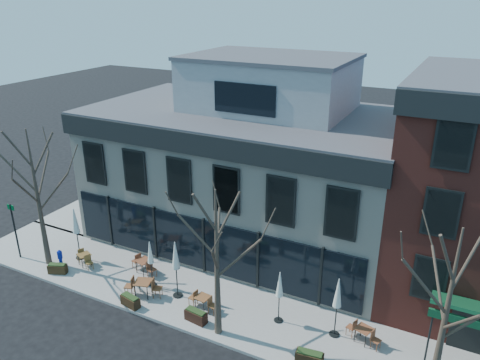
% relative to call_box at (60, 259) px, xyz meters
% --- Properties ---
extents(ground, '(120.00, 120.00, 0.00)m').
position_rel_call_box_xyz_m(ground, '(7.38, 3.31, -0.79)').
color(ground, black).
rests_on(ground, ground).
extents(sidewalk_front, '(33.50, 4.70, 0.15)m').
position_rel_call_box_xyz_m(sidewalk_front, '(10.63, 1.16, -0.72)').
color(sidewalk_front, gray).
rests_on(sidewalk_front, ground).
extents(sidewalk_side, '(4.50, 12.00, 0.15)m').
position_rel_call_box_xyz_m(sidewalk_side, '(-3.87, 9.31, -0.72)').
color(sidewalk_side, gray).
rests_on(sidewalk_side, ground).
extents(corner_building, '(18.39, 10.39, 11.10)m').
position_rel_call_box_xyz_m(corner_building, '(7.45, 8.38, 3.93)').
color(corner_building, beige).
rests_on(corner_building, ground).
extents(tree_corner, '(3.93, 3.98, 7.92)m').
position_rel_call_box_xyz_m(tree_corner, '(-1.11, 0.11, 3.45)').
color(tree_corner, '#382B21').
rests_on(tree_corner, sidewalk_front).
extents(tree_mid, '(3.50, 3.55, 7.04)m').
position_rel_call_box_xyz_m(tree_mid, '(10.39, -0.59, 3.00)').
color(tree_mid, '#382B21').
rests_on(tree_mid, sidewalk_front).
extents(tree_right, '(3.72, 3.77, 7.48)m').
position_rel_call_box_xyz_m(tree_right, '(19.39, -0.59, 3.23)').
color(tree_right, '#382B21').
rests_on(tree_right, sidewalk_front).
extents(sign_pole, '(0.50, 0.10, 3.40)m').
position_rel_call_box_xyz_m(sign_pole, '(-3.12, -0.19, 1.28)').
color(sign_pole, black).
rests_on(sign_pole, sidewalk_front).
extents(call_box, '(0.24, 0.24, 1.22)m').
position_rel_call_box_xyz_m(call_box, '(0.00, 0.00, 0.00)').
color(call_box, '#0B1C97').
rests_on(call_box, sidewalk_front).
extents(cafe_set_0, '(1.63, 0.98, 0.84)m').
position_rel_call_box_xyz_m(cafe_set_0, '(0.88, 0.90, -0.21)').
color(cafe_set_0, brown).
rests_on(cafe_set_0, sidewalk_front).
extents(cafe_set_1, '(1.87, 0.90, 0.96)m').
position_rel_call_box_xyz_m(cafe_set_1, '(4.36, 1.80, -0.15)').
color(cafe_set_1, brown).
rests_on(cafe_set_1, sidewalk_front).
extents(cafe_set_2, '(2.01, 1.12, 1.04)m').
position_rel_call_box_xyz_m(cafe_set_2, '(5.65, 0.08, -0.11)').
color(cafe_set_2, brown).
rests_on(cafe_set_2, sidewalk_front).
extents(cafe_set_3, '(1.66, 0.72, 0.86)m').
position_rel_call_box_xyz_m(cafe_set_3, '(8.89, 0.53, -0.20)').
color(cafe_set_3, brown).
rests_on(cafe_set_3, sidewalk_front).
extents(cafe_set_5, '(1.69, 0.90, 0.87)m').
position_rel_call_box_xyz_m(cafe_set_5, '(16.38, 1.77, -0.20)').
color(cafe_set_5, brown).
rests_on(cafe_set_5, sidewalk_front).
extents(umbrella_0, '(0.50, 0.50, 3.15)m').
position_rel_call_box_xyz_m(umbrella_0, '(0.06, 1.34, 1.58)').
color(umbrella_0, black).
rests_on(umbrella_0, sidewalk_front).
extents(umbrella_1, '(0.41, 0.41, 2.58)m').
position_rel_call_box_xyz_m(umbrella_1, '(5.46, 1.06, 1.18)').
color(umbrella_1, black).
rests_on(umbrella_1, sidewalk_front).
extents(umbrella_2, '(0.50, 0.50, 3.12)m').
position_rel_call_box_xyz_m(umbrella_2, '(7.19, 0.85, 1.56)').
color(umbrella_2, black).
rests_on(umbrella_2, sidewalk_front).
extents(umbrella_3, '(0.43, 0.43, 2.67)m').
position_rel_call_box_xyz_m(umbrella_3, '(12.51, 1.37, 1.24)').
color(umbrella_3, black).
rests_on(umbrella_3, sidewalk_front).
extents(umbrella_4, '(0.47, 0.47, 2.97)m').
position_rel_call_box_xyz_m(umbrella_4, '(15.13, 1.62, 1.45)').
color(umbrella_4, black).
rests_on(umbrella_4, sidewalk_front).
extents(planter_0, '(1.08, 0.75, 0.56)m').
position_rel_call_box_xyz_m(planter_0, '(0.14, -0.39, -0.37)').
color(planter_0, '#322210').
rests_on(planter_0, sidewalk_front).
extents(planter_1, '(1.10, 0.60, 0.58)m').
position_rel_call_box_xyz_m(planter_1, '(5.59, -0.89, -0.35)').
color(planter_1, '#311F10').
rests_on(planter_1, sidewalk_front).
extents(planter_2, '(1.14, 0.57, 0.61)m').
position_rel_call_box_xyz_m(planter_2, '(9.08, -0.41, -0.34)').
color(planter_2, black).
rests_on(planter_2, sidewalk_front).
extents(planter_3, '(1.19, 0.59, 0.64)m').
position_rel_call_box_xyz_m(planter_3, '(14.72, -0.61, -0.33)').
color(planter_3, '#301E10').
rests_on(planter_3, sidewalk_front).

